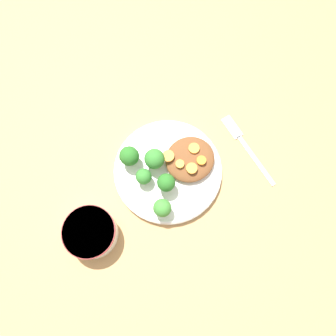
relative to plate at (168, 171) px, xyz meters
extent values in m
plane|color=tan|center=(0.00, 0.00, -0.01)|extent=(4.00, 4.00, 0.00)
cylinder|color=white|center=(0.00, 0.00, 0.00)|extent=(0.24, 0.24, 0.02)
torus|color=white|center=(0.00, 0.00, 0.01)|extent=(0.24, 0.24, 0.01)
cylinder|color=white|center=(-0.21, -0.02, 0.02)|extent=(0.11, 0.11, 0.06)
cylinder|color=maroon|center=(-0.21, -0.02, 0.04)|extent=(0.11, 0.11, 0.01)
cylinder|color=white|center=(-0.21, -0.02, 0.04)|extent=(0.09, 0.09, 0.01)
ellipsoid|color=brown|center=(0.05, -0.01, 0.02)|extent=(0.11, 0.11, 0.03)
cylinder|color=#7FA85B|center=(-0.06, 0.01, 0.01)|extent=(0.02, 0.02, 0.02)
sphere|color=#337A2D|center=(-0.06, 0.01, 0.03)|extent=(0.04, 0.04, 0.04)
cylinder|color=#759E51|center=(-0.02, 0.03, 0.02)|extent=(0.02, 0.02, 0.02)
sphere|color=#337A2D|center=(-0.02, 0.03, 0.04)|extent=(0.04, 0.04, 0.04)
cylinder|color=#759E51|center=(-0.06, 0.07, 0.02)|extent=(0.02, 0.02, 0.02)
sphere|color=#286B23|center=(-0.06, 0.07, 0.04)|extent=(0.04, 0.04, 0.04)
cylinder|color=#7FA85B|center=(-0.06, -0.07, 0.02)|extent=(0.02, 0.02, 0.02)
sphere|color=#3D8433|center=(-0.06, -0.07, 0.04)|extent=(0.04, 0.04, 0.04)
cylinder|color=#7FA85B|center=(-0.03, -0.03, 0.02)|extent=(0.02, 0.02, 0.03)
sphere|color=#286B23|center=(-0.03, -0.03, 0.04)|extent=(0.04, 0.04, 0.04)
cylinder|color=orange|center=(0.02, -0.01, 0.03)|extent=(0.02, 0.02, 0.01)
cylinder|color=orange|center=(0.07, 0.00, 0.03)|extent=(0.02, 0.02, 0.01)
cylinder|color=orange|center=(0.04, -0.03, 0.03)|extent=(0.02, 0.02, 0.01)
cylinder|color=orange|center=(0.01, 0.02, 0.03)|extent=(0.03, 0.03, 0.01)
cylinder|color=orange|center=(0.07, -0.03, 0.03)|extent=(0.02, 0.02, 0.01)
cube|color=silver|center=(0.18, -0.10, -0.01)|extent=(0.02, 0.14, 0.01)
cube|color=silver|center=(0.19, 0.00, -0.01)|extent=(0.03, 0.06, 0.01)
camera|label=1|loc=(-0.12, -0.17, 0.71)|focal=35.00mm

